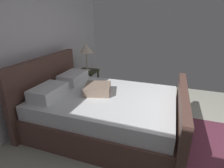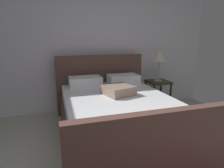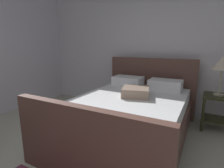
# 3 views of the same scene
# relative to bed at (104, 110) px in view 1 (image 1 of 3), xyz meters

# --- Properties ---
(ground_plane) EXTENTS (5.06, 6.09, 0.02)m
(ground_plane) POSITION_rel_bed_xyz_m (-0.15, -1.76, -0.36)
(ground_plane) COLOR #A7A899
(wall_back) EXTENTS (5.18, 0.12, 2.84)m
(wall_back) POSITION_rel_bed_xyz_m (-0.15, 1.34, 1.07)
(wall_back) COLOR silver
(wall_back) RESTS_ON ground
(bed) EXTENTS (1.75, 2.38, 1.15)m
(bed) POSITION_rel_bed_xyz_m (0.00, 0.00, 0.00)
(bed) COLOR brown
(bed) RESTS_ON ground
(nightstand_right) EXTENTS (0.44, 0.44, 0.60)m
(nightstand_right) POSITION_rel_bed_xyz_m (1.18, 0.90, 0.06)
(nightstand_right) COLOR #2F321A
(nightstand_right) RESTS_ON ground
(table_lamp_right) EXTENTS (0.30, 0.30, 0.63)m
(table_lamp_right) POSITION_rel_bed_xyz_m (1.18, 0.90, 0.76)
(table_lamp_right) COLOR #B7B293
(table_lamp_right) RESTS_ON nightstand_right
(area_rug) EXTENTS (1.67, 0.93, 0.01)m
(area_rug) POSITION_rel_bed_xyz_m (0.00, -1.73, -0.34)
(area_rug) COLOR brown
(area_rug) RESTS_ON ground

